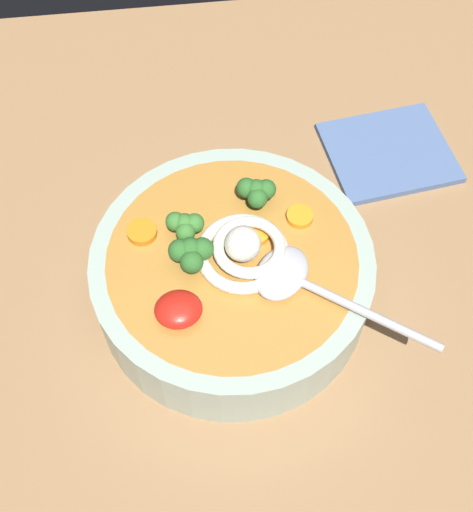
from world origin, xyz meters
TOP-DOWN VIEW (x-y plane):
  - table_slab at (0.00, 0.00)cm, footprint 91.62×91.62cm
  - soup_bowl at (0.43, 0.13)cm, footprint 26.35×26.35cm
  - noodle_pile at (1.13, 0.17)cm, footprint 9.42×9.23cm
  - soup_spoon at (5.26, -3.43)cm, footprint 15.86×12.94cm
  - chili_sauce_dollop at (-5.25, -5.20)cm, footprint 4.17×3.76cm
  - broccoli_floret_beside_noodles at (3.04, 5.86)cm, footprint 3.76×3.24cm
  - broccoli_floret_near_spoon at (-3.67, -0.39)cm, footprint 4.09×3.52cm
  - broccoli_floret_center at (-3.96, 2.92)cm, footprint 3.54×3.05cm
  - carrot_slice_far at (6.89, 3.58)cm, footprint 2.54×2.54cm
  - carrot_slice_left at (-8.01, 3.63)cm, footprint 2.81×2.81cm
  - carrot_slice_extra_b at (2.57, 2.01)cm, footprint 2.28×2.28cm
  - folded_napkin at (19.94, 15.98)cm, footprint 15.18×13.65cm

SIDE VIEW (x-z plane):
  - table_slab at x=0.00cm, z-range 0.00..2.65cm
  - folded_napkin at x=19.94cm, z-range 2.65..3.45cm
  - soup_bowl at x=0.43cm, z-range 2.76..9.68cm
  - carrot_slice_far at x=6.89cm, z-range 9.57..10.21cm
  - carrot_slice_extra_b at x=2.57cm, z-range 9.57..10.24cm
  - carrot_slice_left at x=-8.01cm, z-range 9.57..10.28cm
  - soup_spoon at x=5.26cm, z-range 9.57..11.17cm
  - chili_sauce_dollop at x=-5.25cm, z-range 9.57..11.44cm
  - noodle_pile at x=1.13cm, z-range 8.85..12.64cm
  - broccoli_floret_center at x=-3.96cm, z-range 9.92..12.72cm
  - broccoli_floret_beside_noodles at x=3.04cm, z-range 9.94..12.92cm
  - broccoli_floret_near_spoon at x=-3.67cm, z-range 9.98..13.21cm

